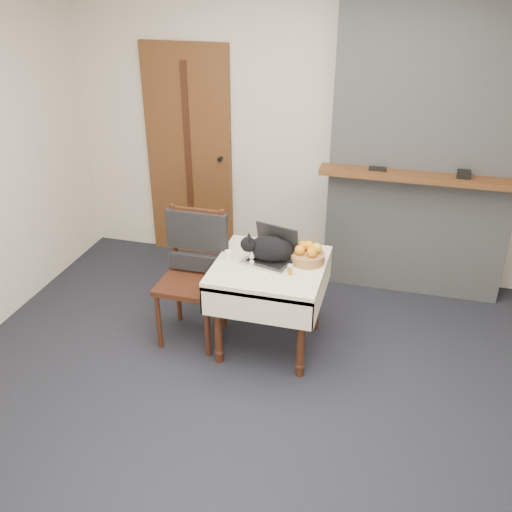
# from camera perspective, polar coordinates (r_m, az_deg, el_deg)

# --- Properties ---
(ground) EXTENTS (4.50, 4.50, 0.00)m
(ground) POSITION_cam_1_polar(r_m,az_deg,el_deg) (3.93, 0.27, -14.30)
(ground) COLOR black
(ground) RESTS_ON ground
(room_shell) EXTENTS (4.52, 4.01, 2.61)m
(room_shell) POSITION_cam_1_polar(r_m,az_deg,el_deg) (3.48, 2.35, 13.26)
(room_shell) COLOR beige
(room_shell) RESTS_ON ground
(door) EXTENTS (0.82, 0.10, 2.00)m
(door) POSITION_cam_1_polar(r_m,az_deg,el_deg) (5.43, -6.71, 10.03)
(door) COLOR brown
(door) RESTS_ON ground
(chimney) EXTENTS (1.62, 0.48, 2.60)m
(chimney) POSITION_cam_1_polar(r_m,az_deg,el_deg) (4.86, 16.65, 10.63)
(chimney) COLOR gray
(chimney) RESTS_ON ground
(side_table) EXTENTS (0.78, 0.78, 0.70)m
(side_table) POSITION_cam_1_polar(r_m,az_deg,el_deg) (4.11, 1.38, -2.16)
(side_table) COLOR #3A1D10
(side_table) RESTS_ON ground
(laptop) EXTENTS (0.40, 0.36, 0.25)m
(laptop) POSITION_cam_1_polar(r_m,az_deg,el_deg) (4.07, 1.61, 0.37)
(laptop) COLOR #B7B7BC
(laptop) RESTS_ON side_table
(cat) EXTENTS (0.47, 0.28, 0.22)m
(cat) POSITION_cam_1_polar(r_m,az_deg,el_deg) (4.04, 1.47, 0.65)
(cat) COLOR black
(cat) RESTS_ON side_table
(cream_jar) EXTENTS (0.06, 0.06, 0.06)m
(cream_jar) POSITION_cam_1_polar(r_m,az_deg,el_deg) (4.10, -2.75, 0.09)
(cream_jar) COLOR white
(cream_jar) RESTS_ON side_table
(pill_bottle) EXTENTS (0.03, 0.03, 0.07)m
(pill_bottle) POSITION_cam_1_polar(r_m,az_deg,el_deg) (3.91, 3.42, -1.36)
(pill_bottle) COLOR #A86C14
(pill_bottle) RESTS_ON side_table
(fruit_basket) EXTENTS (0.25, 0.25, 0.14)m
(fruit_basket) POSITION_cam_1_polar(r_m,az_deg,el_deg) (4.07, 5.17, 0.15)
(fruit_basket) COLOR #AB7945
(fruit_basket) RESTS_ON side_table
(desk_clutter) EXTENTS (0.13, 0.11, 0.01)m
(desk_clutter) POSITION_cam_1_polar(r_m,az_deg,el_deg) (4.08, 3.79, -0.57)
(desk_clutter) COLOR black
(desk_clutter) RESTS_ON side_table
(chair) EXTENTS (0.47, 0.45, 1.01)m
(chair) POSITION_cam_1_polar(r_m,az_deg,el_deg) (4.27, -6.18, -0.13)
(chair) COLOR #3A1D10
(chair) RESTS_ON ground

